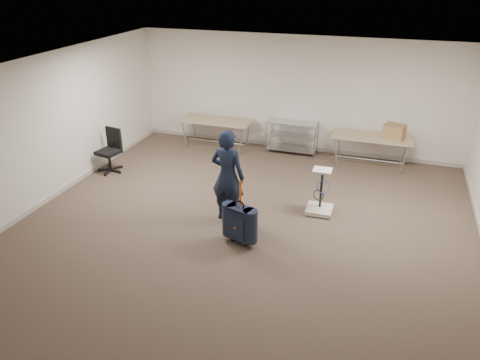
% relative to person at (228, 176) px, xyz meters
% --- Properties ---
extents(ground, '(9.00, 9.00, 0.00)m').
position_rel_person_xyz_m(ground, '(0.37, -0.57, -0.87)').
color(ground, '#3F3026').
rests_on(ground, ground).
extents(room_shell, '(8.00, 9.00, 9.00)m').
position_rel_person_xyz_m(room_shell, '(0.37, 0.82, -0.82)').
color(room_shell, silver).
rests_on(room_shell, ground).
extents(folding_table_left, '(1.80, 0.75, 0.73)m').
position_rel_person_xyz_m(folding_table_left, '(-1.53, 3.38, -0.19)').
color(folding_table_left, tan).
rests_on(folding_table_left, ground).
extents(folding_table_right, '(1.80, 0.75, 0.73)m').
position_rel_person_xyz_m(folding_table_right, '(2.27, 3.38, -0.19)').
color(folding_table_right, tan).
rests_on(folding_table_right, ground).
extents(wire_shelf, '(1.22, 0.47, 0.80)m').
position_rel_person_xyz_m(wire_shelf, '(0.37, 3.63, -0.43)').
color(wire_shelf, silver).
rests_on(wire_shelf, ground).
extents(person, '(0.68, 0.49, 1.74)m').
position_rel_person_xyz_m(person, '(0.00, 0.00, 0.00)').
color(person, black).
rests_on(person, ground).
extents(suitcase, '(0.48, 0.36, 1.16)m').
position_rel_person_xyz_m(suitcase, '(0.46, -0.72, -0.47)').
color(suitcase, '#161C32').
rests_on(suitcase, ground).
extents(office_chair, '(0.59, 0.59, 0.98)m').
position_rel_person_xyz_m(office_chair, '(-3.26, 1.24, -0.57)').
color(office_chair, black).
rests_on(office_chair, ground).
extents(equipment_cart, '(0.49, 0.49, 0.89)m').
position_rel_person_xyz_m(equipment_cart, '(1.55, 0.79, -0.64)').
color(equipment_cart, beige).
rests_on(equipment_cart, ground).
extents(cardboard_box, '(0.50, 0.43, 0.32)m').
position_rel_person_xyz_m(cardboard_box, '(2.73, 3.39, 0.02)').
color(cardboard_box, olive).
rests_on(cardboard_box, folding_table_right).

